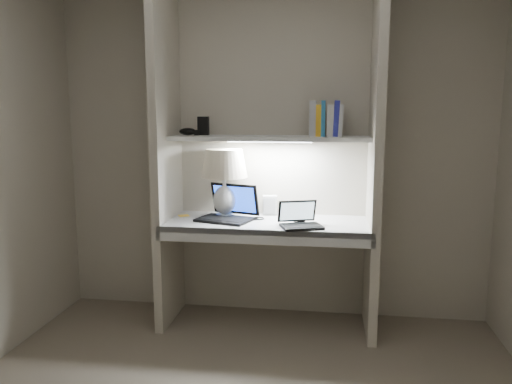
% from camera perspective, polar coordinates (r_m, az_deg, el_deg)
% --- Properties ---
extents(back_wall, '(3.20, 0.01, 2.50)m').
position_cam_1_polar(back_wall, '(3.74, 1.86, 4.78)').
color(back_wall, beige).
rests_on(back_wall, floor).
extents(alcove_panel_left, '(0.06, 0.55, 2.50)m').
position_cam_1_polar(alcove_panel_left, '(3.63, -10.20, 4.50)').
color(alcove_panel_left, beige).
rests_on(alcove_panel_left, floor).
extents(alcove_panel_right, '(0.06, 0.55, 2.50)m').
position_cam_1_polar(alcove_panel_right, '(3.46, 13.49, 4.17)').
color(alcove_panel_right, beige).
rests_on(alcove_panel_right, floor).
extents(desk, '(1.40, 0.55, 0.04)m').
position_cam_1_polar(desk, '(3.54, 1.33, -3.65)').
color(desk, white).
rests_on(desk, alcove_panel_left).
extents(desk_apron, '(1.46, 0.03, 0.10)m').
position_cam_1_polar(desk_apron, '(3.30, 0.78, -5.14)').
color(desk_apron, silver).
rests_on(desk_apron, desk).
extents(shelf, '(1.40, 0.36, 0.03)m').
position_cam_1_polar(shelf, '(3.56, 1.55, 6.17)').
color(shelf, silver).
rests_on(shelf, back_wall).
extents(strip_light, '(0.60, 0.04, 0.02)m').
position_cam_1_polar(strip_light, '(3.56, 1.55, 5.81)').
color(strip_light, white).
rests_on(strip_light, shelf).
extents(table_lamp, '(0.34, 0.34, 0.50)m').
position_cam_1_polar(table_lamp, '(3.64, -3.63, 2.37)').
color(table_lamp, white).
rests_on(table_lamp, desk).
extents(laptop_main, '(0.45, 0.41, 0.25)m').
position_cam_1_polar(laptop_main, '(3.59, -3.15, -2.24)').
color(laptop_main, black).
rests_on(laptop_main, desk).
extents(laptop_netbook, '(0.33, 0.31, 0.17)m').
position_cam_1_polar(laptop_netbook, '(3.37, 5.04, -3.30)').
color(laptop_netbook, black).
rests_on(laptop_netbook, desk).
extents(speaker, '(0.12, 0.09, 0.15)m').
position_cam_1_polar(speaker, '(3.74, 1.60, -1.52)').
color(speaker, silver).
rests_on(speaker, desk).
extents(mouse, '(0.12, 0.10, 0.04)m').
position_cam_1_polar(mouse, '(3.49, 4.92, -3.24)').
color(mouse, black).
rests_on(mouse, desk).
extents(cable_coil, '(0.11, 0.11, 0.01)m').
position_cam_1_polar(cable_coil, '(3.60, 0.22, -3.03)').
color(cable_coil, black).
rests_on(cable_coil, desk).
extents(sticky_note, '(0.10, 0.10, 0.00)m').
position_cam_1_polar(sticky_note, '(3.76, -8.25, -2.68)').
color(sticky_note, yellow).
rests_on(sticky_note, desk).
extents(book_row, '(0.23, 0.16, 0.25)m').
position_cam_1_polar(book_row, '(3.56, 8.00, 8.20)').
color(book_row, silver).
rests_on(book_row, shelf).
extents(shelf_box, '(0.08, 0.06, 0.14)m').
position_cam_1_polar(shelf_box, '(3.72, -6.04, 7.52)').
color(shelf_box, black).
rests_on(shelf_box, shelf).
extents(shelf_gadget, '(0.13, 0.09, 0.05)m').
position_cam_1_polar(shelf_gadget, '(3.69, -7.82, 6.86)').
color(shelf_gadget, black).
rests_on(shelf_gadget, shelf).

